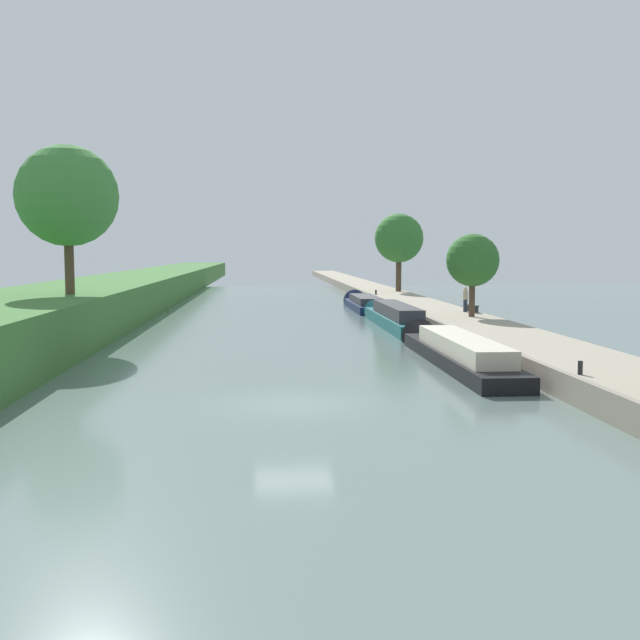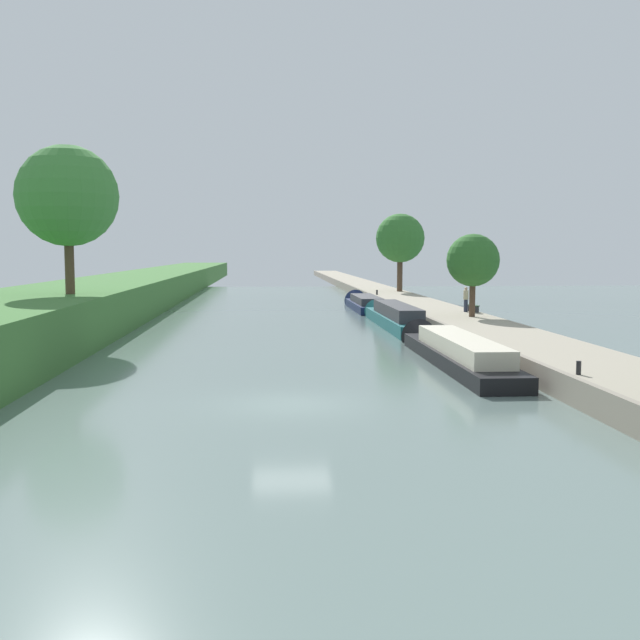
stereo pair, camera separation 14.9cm
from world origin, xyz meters
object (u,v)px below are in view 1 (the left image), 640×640
Objects in this scene: park_bench at (473,307)px; mooring_bollard_near at (580,368)px; narrowboat_navy at (363,303)px; person_walking at (465,299)px; narrowboat_black at (453,350)px; narrowboat_teal at (393,317)px; mooring_bollard_far at (376,292)px.

mooring_bollard_near is at bearing -98.01° from park_bench.
narrowboat_navy is at bearing 92.81° from mooring_bollard_near.
person_walking reaches higher than mooring_bollard_near.
narrowboat_black is 10.02× the size of park_bench.
person_walking is 1.11× the size of park_bench.
mooring_bollard_near is at bearing -87.19° from narrowboat_navy.
park_bench reaches higher than narrowboat_navy.
narrowboat_navy is 27.80× the size of mooring_bollard_near.
mooring_bollard_far is (1.89, 20.21, 0.47)m from narrowboat_teal.
mooring_bollard_near is (-3.01, -24.96, -0.65)m from person_walking.
mooring_bollard_near is at bearing -96.87° from person_walking.
mooring_bollard_near and mooring_bollard_far have the same top height.
person_walking is 25.15m from mooring_bollard_near.
mooring_bollard_far is at bearing 100.03° from park_bench.
narrowboat_black is 17.14m from person_walking.
mooring_bollard_far is at bearing 98.66° from person_walking.
narrowboat_teal is (0.09, 15.89, 0.09)m from narrowboat_black.
narrowboat_navy is 5.75m from mooring_bollard_far.
narrowboat_black is at bearing -90.08° from narrowboat_navy.
narrowboat_teal is at bearing -174.65° from person_walking.
narrowboat_teal reaches higher than narrowboat_navy.
park_bench is at bearing -79.97° from mooring_bollard_far.
narrowboat_black is at bearing 102.93° from mooring_bollard_near.
person_walking is at bearing 5.35° from narrowboat_teal.
mooring_bollard_near is 1.00× the size of mooring_bollard_far.
narrowboat_black is 15.89m from narrowboat_teal.
mooring_bollard_far is (0.00, 44.72, 0.00)m from mooring_bollard_near.
park_bench is at bearing 4.20° from narrowboat_teal.
narrowboat_navy is (-0.04, 14.84, -0.15)m from narrowboat_teal.
narrowboat_teal is 20.31m from mooring_bollard_far.
narrowboat_teal reaches higher than narrowboat_black.
person_walking reaches higher than park_bench.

